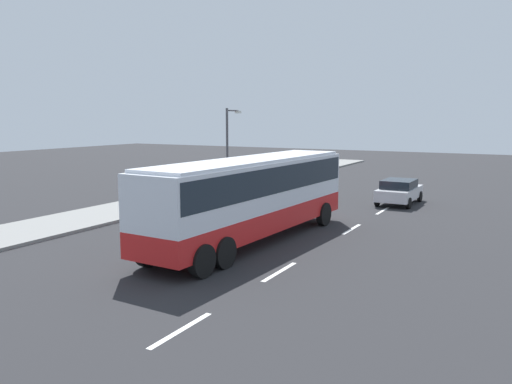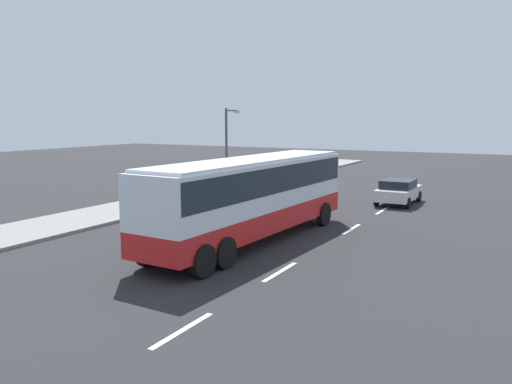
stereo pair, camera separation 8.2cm
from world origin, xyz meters
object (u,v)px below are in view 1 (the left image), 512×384
(car_silver_hatch, at_px, (399,191))
(pedestrian_near_curb, at_px, (181,183))
(street_lamp, at_px, (229,143))
(pedestrian_at_crossing, at_px, (174,186))
(coach_bus, at_px, (253,191))

(car_silver_hatch, bearing_deg, pedestrian_near_curb, 116.81)
(car_silver_hatch, bearing_deg, street_lamp, 96.36)
(pedestrian_near_curb, xyz_separation_m, street_lamp, (4.64, -0.57, 2.26))
(car_silver_hatch, xyz_separation_m, pedestrian_at_crossing, (-6.67, 11.54, 0.34))
(coach_bus, relative_size, pedestrian_at_crossing, 7.34)
(coach_bus, height_order, car_silver_hatch, coach_bus)
(coach_bus, height_order, pedestrian_near_curb, coach_bus)
(coach_bus, xyz_separation_m, car_silver_hatch, (12.39, -3.04, -1.36))
(coach_bus, xyz_separation_m, pedestrian_at_crossing, (5.72, 8.50, -1.02))
(car_silver_hatch, bearing_deg, pedestrian_at_crossing, 120.81)
(pedestrian_near_curb, xyz_separation_m, pedestrian_at_crossing, (-0.94, -0.20, -0.05))
(coach_bus, relative_size, street_lamp, 2.22)
(pedestrian_near_curb, distance_m, pedestrian_at_crossing, 0.96)
(coach_bus, height_order, street_lamp, street_lamp)
(pedestrian_at_crossing, distance_m, street_lamp, 6.05)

